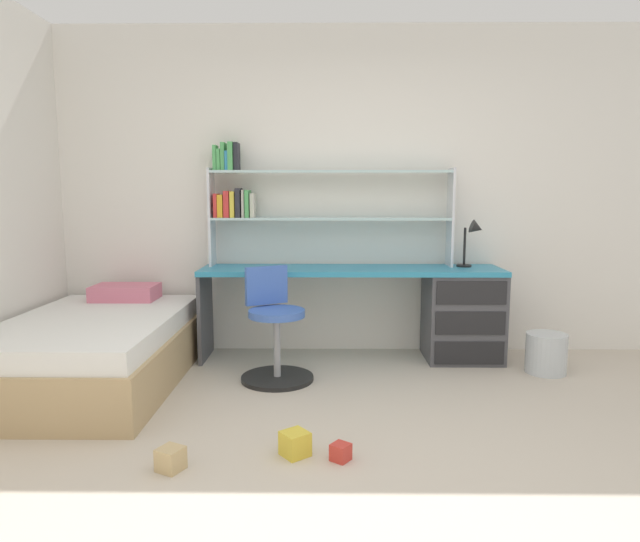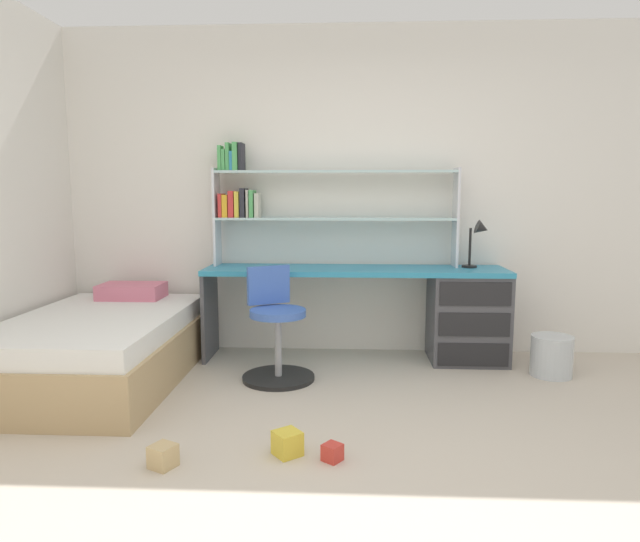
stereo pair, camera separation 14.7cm
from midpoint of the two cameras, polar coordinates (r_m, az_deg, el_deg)
ground_plane at (r=2.79m, az=5.89°, el=-20.74°), size 5.86×5.46×0.02m
room_shell at (r=3.76m, az=-13.33°, el=7.95°), size 5.86×5.46×2.69m
desk at (r=4.55m, az=12.79°, el=-3.79°), size 2.39×0.51×0.74m
bookshelf_hutch at (r=4.55m, az=-1.44°, el=7.67°), size 1.96×0.22×0.99m
desk_lamp at (r=4.59m, az=16.88°, el=3.44°), size 0.20×0.17×0.38m
swivel_chair at (r=4.03m, az=-3.43°, el=-6.58°), size 0.52×0.52×0.80m
bed_platform at (r=4.27m, az=-20.75°, el=-7.35°), size 1.15×1.80×0.60m
waste_bin at (r=4.49m, az=23.51°, el=-7.98°), size 0.30×0.30×0.30m
toy_block_yellow_0 at (r=2.97m, az=-1.89°, el=-17.22°), size 0.18×0.18×0.12m
toy_block_natural_1 at (r=2.94m, az=-14.34°, el=-17.91°), size 0.15×0.15×0.11m
toy_block_red_2 at (r=2.93m, az=2.79°, el=-18.08°), size 0.12×0.12×0.09m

